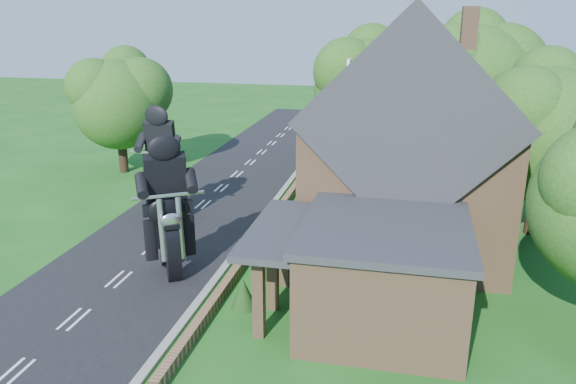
% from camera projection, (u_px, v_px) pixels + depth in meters
% --- Properties ---
extents(ground, '(120.00, 120.00, 0.00)m').
position_uv_depth(ground, '(119.00, 280.00, 21.50)').
color(ground, '#175217').
rests_on(ground, ground).
extents(road, '(7.00, 80.00, 0.02)m').
position_uv_depth(road, '(119.00, 279.00, 21.50)').
color(road, black).
rests_on(road, ground).
extents(kerb, '(0.30, 80.00, 0.12)m').
position_uv_depth(kerb, '(209.00, 288.00, 20.73)').
color(kerb, gray).
rests_on(kerb, ground).
extents(garden_wall, '(0.30, 22.00, 0.40)m').
position_uv_depth(garden_wall, '(261.00, 236.00, 25.19)').
color(garden_wall, '#8E6848').
rests_on(garden_wall, ground).
extents(house, '(9.54, 8.64, 10.24)m').
position_uv_depth(house, '(408.00, 148.00, 23.57)').
color(house, '#8E6848').
rests_on(house, ground).
extents(annex, '(7.05, 5.94, 3.44)m').
position_uv_depth(annex, '(380.00, 272.00, 18.17)').
color(annex, '#8E6848').
rests_on(annex, ground).
extents(tree_house_right, '(6.51, 6.00, 8.40)m').
position_uv_depth(tree_house_right, '(554.00, 122.00, 24.47)').
color(tree_house_right, black).
rests_on(tree_house_right, ground).
extents(tree_behind_house, '(7.81, 7.20, 10.08)m').
position_uv_depth(tree_behind_house, '(480.00, 78.00, 31.65)').
color(tree_behind_house, black).
rests_on(tree_behind_house, ground).
extents(tree_behind_left, '(6.94, 6.40, 9.16)m').
position_uv_depth(tree_behind_left, '(374.00, 82.00, 33.96)').
color(tree_behind_left, black).
rests_on(tree_behind_left, ground).
extents(tree_far_road, '(6.08, 5.60, 7.84)m').
position_uv_depth(tree_far_road, '(124.00, 96.00, 34.55)').
color(tree_far_road, black).
rests_on(tree_far_road, ground).
extents(shrub_a, '(0.90, 0.90, 1.10)m').
position_uv_depth(shrub_a, '(244.00, 293.00, 19.31)').
color(shrub_a, '#133410').
rests_on(shrub_a, ground).
extents(shrub_b, '(0.90, 0.90, 1.10)m').
position_uv_depth(shrub_b, '(262.00, 263.00, 21.63)').
color(shrub_b, '#133410').
rests_on(shrub_b, ground).
extents(shrub_c, '(0.90, 0.90, 1.10)m').
position_uv_depth(shrub_c, '(278.00, 239.00, 23.95)').
color(shrub_c, '#133410').
rests_on(shrub_c, ground).
extents(shrub_d, '(0.90, 0.90, 1.10)m').
position_uv_depth(shrub_d, '(301.00, 202.00, 28.60)').
color(shrub_d, '#133410').
rests_on(shrub_d, ground).
extents(shrub_e, '(0.90, 0.90, 1.10)m').
position_uv_depth(shrub_e, '(309.00, 188.00, 30.92)').
color(shrub_e, '#133410').
rests_on(shrub_e, ground).
extents(shrub_f, '(0.90, 0.90, 1.10)m').
position_uv_depth(shrub_f, '(317.00, 175.00, 33.24)').
color(shrub_f, '#133410').
rests_on(shrub_f, ground).
extents(motorcycle_lead, '(1.34, 1.75, 1.66)m').
position_uv_depth(motorcycle_lead, '(171.00, 254.00, 21.79)').
color(motorcycle_lead, black).
rests_on(motorcycle_lead, ground).
extents(motorcycle_follow, '(0.63, 1.86, 1.69)m').
position_uv_depth(motorcycle_follow, '(165.00, 202.00, 27.62)').
color(motorcycle_follow, black).
rests_on(motorcycle_follow, ground).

